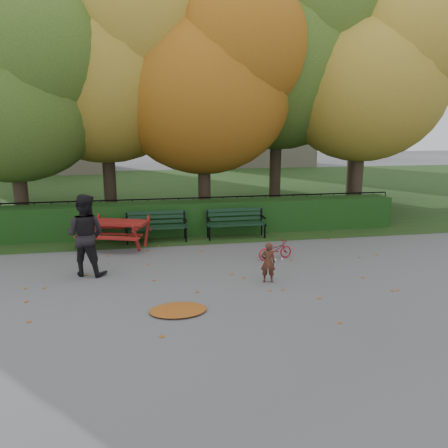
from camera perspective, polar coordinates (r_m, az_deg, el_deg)
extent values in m
plane|color=slate|center=(9.76, -0.27, -7.39)|extent=(90.00, 90.00, 0.00)
plane|color=#1C3311|center=(23.31, -6.48, 4.41)|extent=(90.00, 90.00, 0.00)
cube|color=#B1A18C|center=(36.02, -23.59, 18.36)|extent=(10.00, 7.00, 15.00)
cube|color=#B1A18C|center=(38.34, 4.15, 16.68)|extent=(9.00, 6.00, 12.00)
cube|color=black|center=(13.91, -3.60, 0.87)|extent=(13.00, 0.90, 1.00)
cube|color=black|center=(14.78, -3.96, -0.10)|extent=(14.00, 0.04, 0.04)
cube|color=black|center=(14.60, -4.02, 3.42)|extent=(14.00, 0.04, 0.04)
cylinder|color=black|center=(14.66, -15.72, 1.02)|extent=(0.03, 0.03, 1.00)
cylinder|color=black|center=(14.69, -3.99, 1.50)|extent=(0.03, 0.03, 1.00)
cylinder|color=black|center=(15.32, 7.23, 1.89)|extent=(0.03, 0.03, 1.00)
cylinder|color=black|center=(16.71, 18.74, 2.22)|extent=(0.03, 0.03, 1.00)
cylinder|color=#2C2319|center=(15.44, -25.03, 3.94)|extent=(0.44, 0.44, 2.62)
ellipsoid|color=#2D4919|center=(15.33, -26.05, 14.37)|extent=(5.60, 5.60, 5.04)
sphere|color=#2D4919|center=(14.54, -23.36, 19.77)|extent=(4.20, 4.20, 4.20)
cylinder|color=#2C2319|center=(16.15, -14.74, 6.00)|extent=(0.44, 0.44, 3.15)
ellipsoid|color=olive|center=(16.13, -15.44, 17.98)|extent=(6.40, 6.40, 5.76)
sphere|color=olive|center=(15.51, -11.54, 23.78)|extent=(4.80, 4.80, 4.80)
cylinder|color=#2C2319|center=(15.49, -2.59, 5.47)|extent=(0.44, 0.44, 2.80)
ellipsoid|color=#924D0C|center=(15.40, -2.70, 16.62)|extent=(6.00, 6.00, 5.40)
sphere|color=#924D0C|center=(15.00, 1.95, 21.92)|extent=(4.50, 4.50, 4.50)
cylinder|color=#2C2319|center=(17.37, 6.71, 7.35)|extent=(0.44, 0.44, 3.50)
ellipsoid|color=#2D4919|center=(17.43, 7.05, 19.72)|extent=(6.80, 6.80, 6.12)
sphere|color=#2D4919|center=(17.29, 12.28, 24.75)|extent=(5.10, 5.10, 5.10)
cylinder|color=#2C2319|center=(17.04, 16.95, 5.90)|extent=(0.44, 0.44, 2.97)
ellipsoid|color=olive|center=(16.99, 17.68, 16.62)|extent=(5.80, 5.80, 5.22)
sphere|color=olive|center=(17.01, 22.44, 20.71)|extent=(4.35, 4.35, 4.35)
sphere|color=#924D0C|center=(18.61, -27.14, 21.82)|extent=(4.95, 4.95, 4.95)
cylinder|color=#2C2319|center=(21.39, 16.36, 7.46)|extent=(0.44, 0.44, 3.15)
ellipsoid|color=#2D4919|center=(21.38, 16.95, 16.50)|extent=(6.00, 6.00, 5.40)
sphere|color=#2D4919|center=(21.37, 20.83, 19.88)|extent=(4.50, 4.50, 4.50)
cube|color=black|center=(12.78, -8.79, -0.61)|extent=(1.80, 0.12, 0.04)
cube|color=black|center=(12.95, -8.82, -0.43)|extent=(1.80, 0.12, 0.04)
cube|color=black|center=(13.13, -8.85, -0.25)|extent=(1.80, 0.12, 0.04)
cube|color=black|center=(13.19, -8.88, 0.30)|extent=(1.80, 0.05, 0.10)
cube|color=black|center=(13.16, -8.90, 0.94)|extent=(1.80, 0.05, 0.10)
cube|color=black|center=(13.13, -8.92, 1.49)|extent=(1.80, 0.05, 0.10)
cube|color=black|center=(12.96, -12.57, -0.67)|extent=(0.05, 0.55, 0.06)
cube|color=black|center=(13.18, -12.59, 0.55)|extent=(0.05, 0.05, 0.41)
cylinder|color=black|center=(12.83, -12.55, -1.72)|extent=(0.05, 0.05, 0.44)
cylinder|color=black|center=(13.18, -12.51, -1.33)|extent=(0.05, 0.05, 0.44)
cube|color=black|center=(12.94, -12.61, 0.21)|extent=(0.05, 0.45, 0.04)
cube|color=black|center=(13.01, -5.07, -0.36)|extent=(0.05, 0.55, 0.06)
cube|color=black|center=(13.22, -5.21, 0.85)|extent=(0.05, 0.05, 0.41)
cylinder|color=black|center=(12.88, -4.98, -1.41)|extent=(0.05, 0.05, 0.44)
cylinder|color=black|center=(13.23, -5.13, -1.03)|extent=(0.05, 0.05, 0.44)
cube|color=black|center=(12.98, -5.10, 0.52)|extent=(0.05, 0.45, 0.04)
cube|color=black|center=(13.06, 1.78, -0.17)|extent=(1.80, 0.12, 0.04)
cube|color=black|center=(13.24, 1.61, 0.00)|extent=(1.80, 0.12, 0.04)
cube|color=black|center=(13.41, 1.45, 0.17)|extent=(1.80, 0.12, 0.04)
cube|color=black|center=(13.47, 1.38, 0.71)|extent=(1.80, 0.05, 0.10)
cube|color=black|center=(13.44, 1.38, 1.34)|extent=(1.80, 0.05, 0.10)
cube|color=black|center=(13.41, 1.38, 1.88)|extent=(1.80, 0.05, 0.10)
cube|color=black|center=(13.09, -2.02, -0.23)|extent=(0.05, 0.55, 0.06)
cube|color=black|center=(13.30, -2.21, 0.97)|extent=(0.05, 0.05, 0.41)
cylinder|color=black|center=(12.96, -1.90, -1.27)|extent=(0.05, 0.05, 0.44)
cylinder|color=black|center=(13.31, -2.13, -0.90)|extent=(0.05, 0.05, 0.44)
cube|color=black|center=(13.07, -2.04, 0.64)|extent=(0.05, 0.45, 0.04)
cube|color=black|center=(13.44, 5.16, 0.07)|extent=(0.05, 0.55, 0.06)
cube|color=black|center=(13.65, 4.87, 1.23)|extent=(0.05, 0.05, 0.41)
cylinder|color=black|center=(13.32, 5.35, -0.94)|extent=(0.05, 0.05, 0.44)
cylinder|color=black|center=(13.66, 4.94, -0.59)|extent=(0.05, 0.05, 0.44)
cube|color=black|center=(13.42, 5.15, 0.92)|extent=(0.05, 0.45, 0.04)
cube|color=maroon|center=(12.52, -14.06, 0.23)|extent=(1.91, 1.29, 0.06)
cube|color=maroon|center=(12.06, -15.06, -1.74)|extent=(1.75, 0.82, 0.05)
cube|color=maroon|center=(13.12, -12.99, -0.48)|extent=(1.75, 0.82, 0.05)
cube|color=maroon|center=(12.53, -17.99, -1.58)|extent=(0.23, 0.50, 0.86)
cube|color=maroon|center=(13.30, -16.29, -0.66)|extent=(0.23, 0.50, 0.86)
cube|color=maroon|center=(12.85, -17.19, 0.00)|extent=(0.50, 1.27, 0.06)
cube|color=maroon|center=(11.92, -11.39, -1.92)|extent=(0.23, 0.50, 0.86)
cube|color=maroon|center=(12.72, -10.02, -0.93)|extent=(0.23, 0.50, 0.86)
cube|color=maroon|center=(12.26, -10.73, -0.25)|extent=(0.50, 1.27, 0.06)
cube|color=maroon|center=(12.59, -13.98, -1.26)|extent=(1.50, 0.58, 0.06)
ellipsoid|color=brown|center=(8.25, -6.01, -11.09)|extent=(1.07, 0.75, 0.07)
imported|color=#462316|center=(9.59, 5.77, -5.00)|extent=(0.36, 0.28, 0.89)
imported|color=black|center=(10.37, -17.66, -1.37)|extent=(1.09, 0.97, 1.87)
imported|color=#A80F22|center=(11.28, 6.69, -3.36)|extent=(0.99, 0.53, 0.49)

